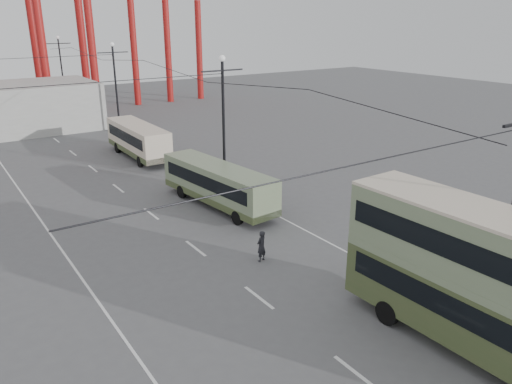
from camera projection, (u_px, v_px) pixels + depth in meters
ground at (338, 335)px, 19.45m from camera, size 160.00×160.00×0.00m
road_markings at (132, 197)px, 34.37m from camera, size 12.52×120.00×0.01m
lamp_post_mid at (224, 123)px, 34.91m from camera, size 3.20×0.44×9.32m
lamp_post_far at (116, 88)px, 52.08m from camera, size 3.20×0.44×9.32m
lamp_post_distant at (62, 71)px, 69.25m from camera, size 3.20×0.44×9.32m
double_decker_bus at (480, 276)px, 17.60m from camera, size 2.87×10.32×5.50m
single_decker_green at (218, 184)px, 32.22m from camera, size 3.23×9.87×2.74m
single_decker_cream at (138, 139)px, 43.53m from camera, size 2.49×9.41×2.92m
pedestrian at (261, 246)px, 25.11m from camera, size 0.69×0.56×1.64m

